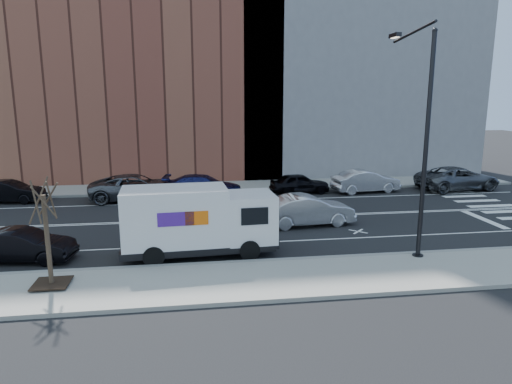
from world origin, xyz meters
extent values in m
plane|color=black|center=(0.00, 0.00, 0.00)|extent=(120.00, 120.00, 0.00)
cube|color=gray|center=(0.00, -8.80, 0.07)|extent=(44.00, 3.60, 0.15)
cube|color=gray|center=(0.00, 8.80, 0.07)|extent=(44.00, 3.60, 0.15)
cube|color=gray|center=(0.00, -7.00, 0.08)|extent=(44.00, 0.25, 0.17)
cube|color=gray|center=(0.00, 7.00, 0.08)|extent=(44.00, 0.25, 0.17)
cube|color=brown|center=(-8.00, 15.60, 11.00)|extent=(26.00, 10.00, 22.00)
cube|color=slate|center=(12.00, 15.60, 13.00)|extent=(20.00, 10.00, 26.00)
cylinder|color=black|center=(7.00, -7.40, 4.50)|extent=(0.18, 0.18, 9.00)
cylinder|color=black|center=(7.00, -7.40, 0.10)|extent=(0.44, 0.44, 0.20)
sphere|color=black|center=(7.00, -7.40, 8.95)|extent=(0.20, 0.20, 0.20)
cylinder|color=black|center=(7.00, -5.70, 9.10)|extent=(0.11, 3.49, 0.48)
cube|color=black|center=(7.00, -4.00, 9.20)|extent=(0.25, 0.80, 0.18)
cube|color=#FFF2CC|center=(7.00, -4.00, 9.10)|extent=(0.18, 0.55, 0.03)
cube|color=black|center=(-7.00, -8.40, 0.23)|extent=(1.20, 1.20, 0.04)
cylinder|color=#382B1E|center=(-7.00, -8.40, 1.75)|extent=(0.16, 0.16, 3.20)
cylinder|color=#382B1E|center=(-6.75, -8.40, 3.15)|extent=(0.06, 0.80, 1.44)
cylinder|color=#382B1E|center=(-6.92, -8.16, 3.15)|extent=(0.81, 0.31, 1.19)
cylinder|color=#382B1E|center=(-7.20, -8.25, 3.15)|extent=(0.58, 0.76, 1.50)
cylinder|color=#382B1E|center=(-7.20, -8.55, 3.15)|extent=(0.47, 0.61, 1.37)
cylinder|color=#382B1E|center=(-6.92, -8.64, 3.15)|extent=(0.72, 0.29, 1.13)
cube|color=black|center=(-1.91, -5.60, 0.45)|extent=(6.34, 2.45, 0.30)
cube|color=silver|center=(0.30, -5.48, 1.56)|extent=(2.13, 2.27, 2.01)
cube|color=black|center=(1.32, -5.42, 1.86)|extent=(0.16, 1.86, 0.95)
cube|color=black|center=(0.36, -6.57, 1.86)|extent=(1.11, 0.10, 0.70)
cube|color=black|center=(0.24, -4.38, 1.86)|extent=(1.11, 0.10, 0.70)
cube|color=black|center=(1.28, -5.42, 0.55)|extent=(0.26, 2.01, 0.35)
cube|color=silver|center=(-2.81, -5.65, 1.76)|extent=(4.33, 2.44, 2.31)
cube|color=#47198C|center=(-2.75, -6.77, 1.91)|extent=(1.41, 0.10, 0.55)
cube|color=orange|center=(-1.95, -6.73, 1.91)|extent=(0.90, 0.07, 0.55)
cube|color=#47198C|center=(-2.88, -4.53, 1.91)|extent=(1.41, 0.10, 0.55)
cube|color=orange|center=(-2.07, -4.48, 1.91)|extent=(0.90, 0.07, 0.55)
cylinder|color=black|center=(0.15, -6.49, 0.42)|extent=(0.86, 0.33, 0.84)
cylinder|color=black|center=(0.04, -4.49, 0.42)|extent=(0.86, 0.33, 0.84)
cylinder|color=black|center=(-3.66, -6.70, 0.42)|extent=(0.86, 0.33, 0.84)
cylinder|color=black|center=(-3.77, -4.70, 0.42)|extent=(0.86, 0.33, 0.84)
imported|color=black|center=(-13.47, 5.97, 0.69)|extent=(4.34, 1.92, 1.38)
imported|color=#515359|center=(-5.60, 5.58, 0.82)|extent=(6.07, 3.05, 1.65)
imported|color=#161A4F|center=(-1.32, 5.64, 0.75)|extent=(5.40, 2.72, 1.50)
imported|color=black|center=(5.28, 6.07, 0.69)|extent=(4.19, 1.95, 1.39)
imported|color=silver|center=(9.92, 5.77, 0.78)|extent=(4.90, 2.24, 1.56)
imported|color=#4F5257|center=(16.80, 5.70, 0.82)|extent=(6.17, 3.37, 1.64)
imported|color=#B9BABE|center=(3.80, -1.77, 0.79)|extent=(4.96, 2.15, 1.59)
imported|color=black|center=(-8.93, -5.33, 0.67)|extent=(4.19, 1.93, 1.33)
camera|label=1|loc=(-2.13, -24.03, 6.54)|focal=32.00mm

